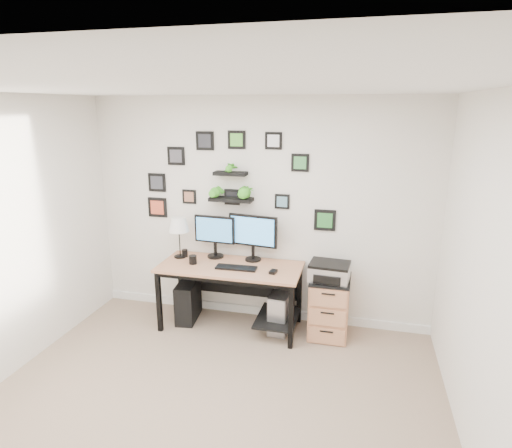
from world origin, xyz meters
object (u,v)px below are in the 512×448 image
(mug, at_px, (193,260))
(printer, at_px, (329,271))
(file_cabinet, at_px, (329,307))
(desk, at_px, (234,275))
(monitor_right, at_px, (253,234))
(pc_tower_grey, at_px, (281,310))
(monitor_left, at_px, (215,233))
(table_lamp, at_px, (179,226))
(pc_tower_black, at_px, (188,301))

(mug, distance_m, printer, 1.53)
(file_cabinet, bearing_deg, desk, -176.91)
(monitor_right, relative_size, pc_tower_grey, 1.21)
(printer, bearing_deg, monitor_right, 168.85)
(monitor_right, height_order, file_cabinet, monitor_right)
(pc_tower_grey, xyz_separation_m, file_cabinet, (0.54, 0.02, 0.10))
(printer, bearing_deg, monitor_left, 172.69)
(mug, bearing_deg, monitor_right, 23.32)
(desk, distance_m, pc_tower_grey, 0.67)
(desk, bearing_deg, monitor_left, 146.68)
(pc_tower_grey, bearing_deg, desk, -175.93)
(monitor_left, height_order, monitor_right, monitor_right)
(monitor_right, distance_m, printer, 0.96)
(mug, relative_size, printer, 0.22)
(monitor_right, xyz_separation_m, file_cabinet, (0.91, -0.14, -0.74))
(desk, distance_m, printer, 1.07)
(table_lamp, height_order, pc_tower_grey, table_lamp)
(file_cabinet, bearing_deg, mug, -174.90)
(monitor_left, bearing_deg, printer, -7.31)
(monitor_left, height_order, table_lamp, monitor_left)
(pc_tower_grey, bearing_deg, monitor_left, 169.65)
(desk, xyz_separation_m, mug, (-0.46, -0.08, 0.17))
(desk, relative_size, pc_tower_black, 3.40)
(monitor_right, relative_size, printer, 1.32)
(table_lamp, xyz_separation_m, pc_tower_grey, (1.24, -0.06, -0.91))
(file_cabinet, bearing_deg, monitor_right, 171.53)
(monitor_right, relative_size, table_lamp, 1.21)
(pc_tower_black, relative_size, pc_tower_grey, 0.98)
(monitor_right, bearing_deg, table_lamp, -173.67)
(pc_tower_grey, distance_m, printer, 0.75)
(pc_tower_grey, relative_size, file_cabinet, 0.72)
(desk, relative_size, table_lamp, 3.32)
(mug, xyz_separation_m, file_cabinet, (1.54, 0.14, -0.46))
(table_lamp, bearing_deg, desk, -7.96)
(monitor_right, bearing_deg, pc_tower_black, -166.58)
(printer, bearing_deg, file_cabinet, 71.89)
(monitor_right, bearing_deg, printer, -11.15)
(monitor_left, height_order, mug, monitor_left)
(pc_tower_grey, relative_size, printer, 1.08)
(monitor_left, xyz_separation_m, file_cabinet, (1.37, -0.13, -0.71))
(monitor_left, relative_size, mug, 5.08)
(monitor_left, xyz_separation_m, pc_tower_black, (-0.30, -0.18, -0.81))
(pc_tower_grey, xyz_separation_m, printer, (0.52, -0.02, 0.54))
(monitor_right, xyz_separation_m, printer, (0.90, -0.18, -0.31))
(desk, xyz_separation_m, monitor_right, (0.17, 0.19, 0.45))
(pc_tower_black, relative_size, printer, 1.06)
(desk, distance_m, file_cabinet, 1.12)
(monitor_right, height_order, mug, monitor_right)
(table_lamp, distance_m, printer, 1.80)
(monitor_left, distance_m, printer, 1.39)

